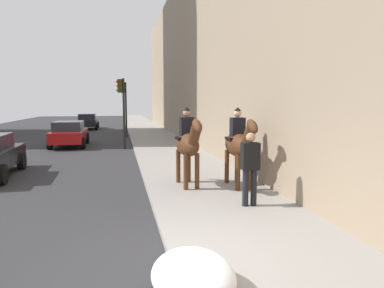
{
  "coord_description": "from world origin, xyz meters",
  "views": [
    {
      "loc": [
        -4.89,
        0.71,
        2.51
      ],
      "look_at": [
        4.0,
        -1.17,
        1.4
      ],
      "focal_mm": 32.27,
      "sensor_mm": 36.0,
      "label": 1
    }
  ],
  "objects": [
    {
      "name": "sidewalk_slab",
      "position": [
        0.0,
        -1.67,
        0.06
      ],
      "size": [
        120.0,
        3.35,
        0.12
      ],
      "primitive_type": "cube",
      "color": "gray",
      "rests_on": "ground"
    },
    {
      "name": "mounted_horse_near",
      "position": [
        4.57,
        -1.18,
        1.36
      ],
      "size": [
        2.15,
        0.65,
        2.25
      ],
      "rotation": [
        0.0,
        0.0,
        3.21
      ],
      "color": "#4C2B16",
      "rests_on": "sidewalk_slab"
    },
    {
      "name": "mounted_horse_far",
      "position": [
        4.21,
        -2.56,
        1.35
      ],
      "size": [
        2.15,
        0.61,
        2.24
      ],
      "rotation": [
        0.0,
        0.0,
        3.17
      ],
      "color": "#4C2B16",
      "rests_on": "sidewalk_slab"
    },
    {
      "name": "pedestrian_greeting",
      "position": [
        2.43,
        -2.2,
        1.1
      ],
      "size": [
        0.28,
        0.41,
        1.7
      ],
      "rotation": [
        0.0,
        0.0,
        -0.04
      ],
      "color": "black",
      "rests_on": "sidewalk_slab"
    },
    {
      "name": "car_near_lane",
      "position": [
        28.46,
        3.58,
        0.74
      ],
      "size": [
        4.19,
        1.92,
        1.44
      ],
      "rotation": [
        0.0,
        0.0,
        0.01
      ],
      "color": "black",
      "rests_on": "ground"
    },
    {
      "name": "car_mid_lane",
      "position": [
        15.54,
        3.49,
        0.75
      ],
      "size": [
        4.05,
        1.91,
        1.44
      ],
      "rotation": [
        0.0,
        0.0,
        -0.0
      ],
      "color": "maroon",
      "rests_on": "ground"
    },
    {
      "name": "traffic_light_near_curb",
      "position": [
        13.85,
        0.54,
        2.52
      ],
      "size": [
        0.2,
        0.44,
        3.75
      ],
      "color": "black",
      "rests_on": "ground"
    },
    {
      "name": "traffic_light_far_curb",
      "position": [
        20.13,
        0.3,
        2.61
      ],
      "size": [
        0.2,
        0.44,
        3.9
      ],
      "color": "black",
      "rests_on": "ground"
    },
    {
      "name": "snow_pile_near",
      "position": [
        -0.9,
        -0.15,
        0.36
      ],
      "size": [
        1.37,
        1.05,
        0.47
      ],
      "primitive_type": "ellipsoid",
      "color": "white",
      "rests_on": "sidewalk_slab"
    }
  ]
}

